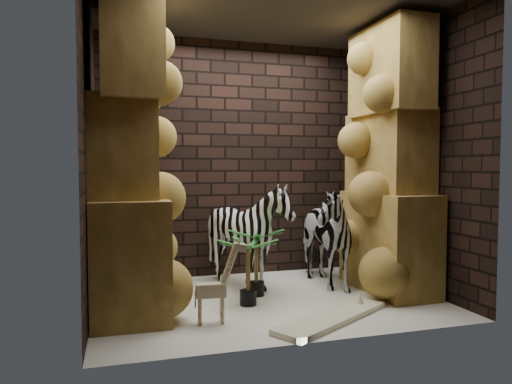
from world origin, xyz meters
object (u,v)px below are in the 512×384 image
object	(u,v)px
giraffe_toy	(211,281)
palm_back	(248,272)
palm_front	(256,262)
zebra_left	(248,241)
surfboard	(332,317)
zebra_right	(319,228)

from	to	relation	value
giraffe_toy	palm_back	xyz separation A→B (m)	(0.47, 0.46, -0.05)
giraffe_toy	palm_front	world-z (taller)	giraffe_toy
zebra_left	palm_front	xyz separation A→B (m)	(0.01, -0.29, -0.18)
giraffe_toy	palm_back	world-z (taller)	giraffe_toy
palm_back	surfboard	bearing A→B (deg)	-47.54
zebra_left	palm_back	size ratio (longest dim) A/B	1.79
palm_front	palm_back	xyz separation A→B (m)	(-0.18, -0.31, -0.03)
palm_back	palm_front	bearing A→B (deg)	60.17
palm_front	surfboard	distance (m)	1.12
zebra_right	palm_front	xyz separation A→B (m)	(-0.84, -0.24, -0.31)
zebra_right	palm_front	size ratio (longest dim) A/B	1.84
zebra_right	palm_front	world-z (taller)	zebra_right
zebra_right	zebra_left	size ratio (longest dim) A/B	1.12
surfboard	giraffe_toy	bearing A→B (deg)	138.18
palm_front	surfboard	world-z (taller)	palm_front
giraffe_toy	palm_back	distance (m)	0.66
palm_front	palm_back	distance (m)	0.36
palm_back	surfboard	world-z (taller)	palm_back
zebra_left	giraffe_toy	size ratio (longest dim) A/B	1.58
giraffe_toy	surfboard	world-z (taller)	giraffe_toy
palm_back	surfboard	distance (m)	0.96
zebra_left	giraffe_toy	bearing A→B (deg)	-105.45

